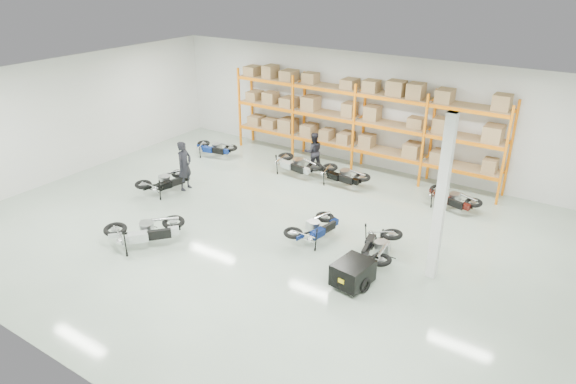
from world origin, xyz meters
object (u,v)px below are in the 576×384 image
Objects in this scene: person_left at (185,166)px; moto_back_d at (452,195)px; moto_touring_right at (379,242)px; trailer at (353,273)px; moto_back_a at (214,145)px; person_back at (313,152)px; moto_black_far_left at (165,178)px; moto_back_c at (342,172)px; moto_back_b at (296,161)px; moto_silver_left at (145,226)px; moto_blue_centre at (315,224)px.

moto_back_d is at bearing -71.25° from person_left.
moto_back_d is (0.71, 4.33, -0.03)m from moto_touring_right.
moto_back_a is (-9.31, 5.38, 0.09)m from trailer.
person_back is at bearing 135.81° from trailer.
moto_back_d is at bearing -140.53° from moto_black_far_left.
person_back is (-1.69, 0.72, 0.23)m from moto_back_c.
person_back is (0.33, 0.79, 0.20)m from moto_back_b.
trailer is 10.76m from moto_back_a.
moto_black_far_left is at bearing 141.95° from person_left.
moto_silver_left is at bearing -157.41° from person_left.
moto_touring_right is at bearing -166.00° from moto_black_far_left.
moto_back_d reaches higher than moto_back_a.
moto_touring_right is (8.35, 0.03, 0.00)m from moto_black_far_left.
moto_touring_right reaches higher than moto_back_d.
moto_touring_right is at bearing -98.88° from person_left.
moto_silver_left is at bearing 47.58° from moto_blue_centre.
moto_back_c is at bearing -127.18° from moto_black_far_left.
moto_blue_centre is 1.10× the size of person_back.
moto_silver_left is 1.12× the size of moto_touring_right.
moto_back_a is 3.99m from moto_back_b.
moto_back_c is 1.85m from person_back.
moto_back_b is (0.74, 7.04, -0.04)m from moto_silver_left.
moto_silver_left is 6.24m from trailer.
moto_back_c is at bearing 113.15° from person_back.
trailer is (2.06, -1.56, -0.11)m from moto_blue_centre.
moto_back_c reaches higher than moto_blue_centre.
trailer is at bearing -125.72° from moto_silver_left.
moto_black_far_left is 5.03m from moto_back_b.
moto_black_far_left is at bearing 133.41° from moto_back_d.
moto_back_d is 0.92× the size of person_left.
moto_touring_right is 1.01× the size of moto_back_c.
moto_back_a is (-3.24, 6.83, -0.11)m from moto_silver_left.
person_left is (-4.63, -3.47, 0.37)m from moto_back_c.
moto_silver_left reaches higher than trailer.
moto_black_far_left is 6.50m from moto_back_c.
moto_blue_centre reaches higher than moto_back_d.
moto_touring_right is 1.04× the size of trailer.
moto_back_c reaches higher than moto_back_a.
moto_back_c is 1.14× the size of person_back.
moto_silver_left reaches higher than moto_back_d.
moto_back_b is at bearing 141.35° from trailer.
moto_black_far_left is 0.99× the size of moto_touring_right.
moto_black_far_left is 0.94× the size of moto_back_b.
person_back is at bearing 74.98° from moto_back_c.
trailer is 1.11× the size of person_back.
moto_blue_centre is at bearing -102.30° from moto_silver_left.
moto_silver_left is at bearing 166.73° from moto_back_c.
trailer is 1.04× the size of moto_back_a.
person_left reaches higher than moto_back_d.
moto_back_b reaches higher than moto_back_c.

